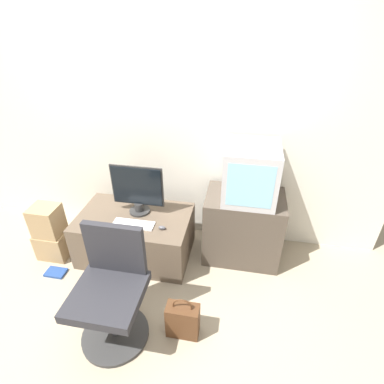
{
  "coord_description": "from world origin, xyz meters",
  "views": [
    {
      "loc": [
        0.79,
        -1.32,
        2.14
      ],
      "look_at": [
        0.36,
        0.96,
        0.71
      ],
      "focal_mm": 28.0,
      "sensor_mm": 36.0,
      "label": 1
    }
  ],
  "objects_px": {
    "main_monitor": "(138,190)",
    "book": "(56,272)",
    "cardboard_box_lower": "(54,244)",
    "handbag": "(183,320)",
    "office_chair": "(111,293)",
    "mouse": "(162,228)",
    "crt_tv": "(251,173)",
    "keyboard": "(133,224)"
  },
  "relations": [
    {
      "from": "handbag",
      "to": "book",
      "type": "relative_size",
      "value": 2.06
    },
    {
      "from": "main_monitor",
      "to": "cardboard_box_lower",
      "type": "bearing_deg",
      "value": -162.99
    },
    {
      "from": "handbag",
      "to": "cardboard_box_lower",
      "type": "bearing_deg",
      "value": 156.96
    },
    {
      "from": "keyboard",
      "to": "handbag",
      "type": "height_order",
      "value": "keyboard"
    },
    {
      "from": "main_monitor",
      "to": "book",
      "type": "bearing_deg",
      "value": -144.67
    },
    {
      "from": "main_monitor",
      "to": "mouse",
      "type": "height_order",
      "value": "main_monitor"
    },
    {
      "from": "cardboard_box_lower",
      "to": "handbag",
      "type": "relative_size",
      "value": 0.76
    },
    {
      "from": "crt_tv",
      "to": "cardboard_box_lower",
      "type": "bearing_deg",
      "value": -169.29
    },
    {
      "from": "keyboard",
      "to": "crt_tv",
      "type": "height_order",
      "value": "crt_tv"
    },
    {
      "from": "cardboard_box_lower",
      "to": "book",
      "type": "bearing_deg",
      "value": -60.82
    },
    {
      "from": "office_chair",
      "to": "keyboard",
      "type": "bearing_deg",
      "value": 97.22
    },
    {
      "from": "main_monitor",
      "to": "book",
      "type": "height_order",
      "value": "main_monitor"
    },
    {
      "from": "cardboard_box_lower",
      "to": "mouse",
      "type": "bearing_deg",
      "value": 1.55
    },
    {
      "from": "main_monitor",
      "to": "cardboard_box_lower",
      "type": "relative_size",
      "value": 1.7
    },
    {
      "from": "keyboard",
      "to": "crt_tv",
      "type": "distance_m",
      "value": 1.14
    },
    {
      "from": "office_chair",
      "to": "book",
      "type": "xyz_separation_m",
      "value": [
        -0.81,
        0.43,
        -0.4
      ]
    },
    {
      "from": "keyboard",
      "to": "book",
      "type": "bearing_deg",
      "value": -158.12
    },
    {
      "from": "office_chair",
      "to": "handbag",
      "type": "height_order",
      "value": "office_chair"
    },
    {
      "from": "mouse",
      "to": "book",
      "type": "relative_size",
      "value": 0.36
    },
    {
      "from": "keyboard",
      "to": "book",
      "type": "height_order",
      "value": "keyboard"
    },
    {
      "from": "mouse",
      "to": "crt_tv",
      "type": "bearing_deg",
      "value": 23.77
    },
    {
      "from": "keyboard",
      "to": "handbag",
      "type": "bearing_deg",
      "value": -47.99
    },
    {
      "from": "mouse",
      "to": "crt_tv",
      "type": "xyz_separation_m",
      "value": [
        0.72,
        0.32,
        0.45
      ]
    },
    {
      "from": "main_monitor",
      "to": "book",
      "type": "relative_size",
      "value": 2.66
    },
    {
      "from": "keyboard",
      "to": "crt_tv",
      "type": "bearing_deg",
      "value": 16.98
    },
    {
      "from": "book",
      "to": "mouse",
      "type": "bearing_deg",
      "value": 15.42
    },
    {
      "from": "main_monitor",
      "to": "keyboard",
      "type": "xyz_separation_m",
      "value": [
        0.01,
        -0.21,
        -0.24
      ]
    },
    {
      "from": "main_monitor",
      "to": "handbag",
      "type": "bearing_deg",
      "value": -55.19
    },
    {
      "from": "cardboard_box_lower",
      "to": "handbag",
      "type": "bearing_deg",
      "value": -23.04
    },
    {
      "from": "crt_tv",
      "to": "handbag",
      "type": "relative_size",
      "value": 1.28
    },
    {
      "from": "handbag",
      "to": "office_chair",
      "type": "bearing_deg",
      "value": -173.22
    },
    {
      "from": "cardboard_box_lower",
      "to": "keyboard",
      "type": "bearing_deg",
      "value": 3.02
    },
    {
      "from": "mouse",
      "to": "cardboard_box_lower",
      "type": "relative_size",
      "value": 0.23
    },
    {
      "from": "mouse",
      "to": "handbag",
      "type": "bearing_deg",
      "value": -63.59
    },
    {
      "from": "crt_tv",
      "to": "handbag",
      "type": "height_order",
      "value": "crt_tv"
    },
    {
      "from": "crt_tv",
      "to": "book",
      "type": "distance_m",
      "value": 2.03
    },
    {
      "from": "mouse",
      "to": "book",
      "type": "distance_m",
      "value": 1.13
    },
    {
      "from": "main_monitor",
      "to": "office_chair",
      "type": "height_order",
      "value": "main_monitor"
    },
    {
      "from": "cardboard_box_lower",
      "to": "book",
      "type": "xyz_separation_m",
      "value": [
        0.14,
        -0.24,
        -0.13
      ]
    },
    {
      "from": "keyboard",
      "to": "office_chair",
      "type": "bearing_deg",
      "value": -82.78
    },
    {
      "from": "main_monitor",
      "to": "keyboard",
      "type": "bearing_deg",
      "value": -86.85
    },
    {
      "from": "keyboard",
      "to": "handbag",
      "type": "relative_size",
      "value": 0.99
    }
  ]
}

